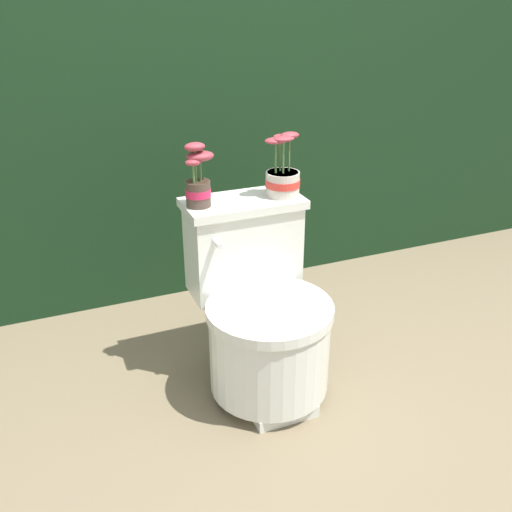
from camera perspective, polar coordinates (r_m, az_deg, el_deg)
The scene contains 5 objects.
ground_plane at distance 2.14m, azimuth 2.99°, elevation -13.21°, with size 12.00×12.00×0.00m, color #75664C.
hedge_backdrop at distance 2.82m, azimuth -7.27°, elevation 16.00°, with size 4.35×0.65×1.76m.
toilet at distance 2.01m, azimuth 0.51°, elevation -5.96°, with size 0.43×0.56×0.66m.
potted_plant_left at distance 1.91m, azimuth -5.83°, elevation 7.40°, with size 0.10×0.09×0.22m.
potted_plant_midleft at distance 2.01m, azimuth 2.67°, elevation 7.95°, with size 0.13×0.12×0.22m.
Camera 1 is at (-0.74, -1.50, 1.34)m, focal length 40.00 mm.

